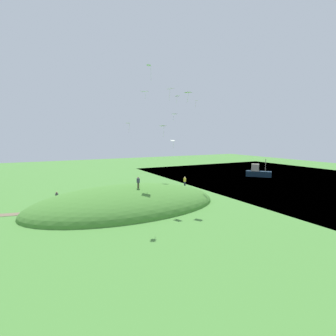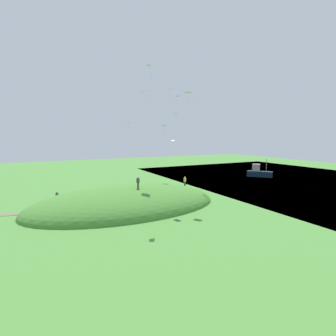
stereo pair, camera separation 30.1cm
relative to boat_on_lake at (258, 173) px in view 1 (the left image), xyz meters
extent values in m
plane|color=#468035|center=(27.43, 9.51, -1.07)|extent=(160.00, 160.00, 0.00)
cube|color=#2F5F78|center=(-4.51, 9.51, -1.27)|extent=(53.11, 80.00, 0.40)
ellipsoid|color=#437D2F|center=(39.43, 11.71, -1.07)|extent=(28.66, 16.23, 6.23)
cube|color=#0F2231|center=(-0.12, 0.14, -0.35)|extent=(5.46, 5.97, 1.44)
cube|color=#ABA38F|center=(0.48, -0.57, 1.29)|extent=(2.19, 2.25, 1.84)
cylinder|color=gray|center=(-1.13, 1.33, 1.99)|extent=(0.14, 0.14, 3.24)
cube|color=#3E3B26|center=(38.22, 13.63, 2.35)|extent=(0.29, 0.23, 0.79)
cylinder|color=#393E4C|center=(38.22, 13.63, 3.06)|extent=(0.61, 0.61, 0.63)
sphere|color=#96735C|center=(38.22, 13.63, 3.49)|extent=(0.24, 0.24, 0.24)
cube|color=black|center=(28.04, 9.70, 1.06)|extent=(0.20, 0.28, 0.80)
cylinder|color=gold|center=(28.04, 9.70, 1.77)|extent=(0.56, 0.56, 0.63)
sphere|color=beige|center=(28.04, 9.70, 2.21)|extent=(0.24, 0.24, 0.24)
cube|color=#353927|center=(48.43, 4.89, -0.63)|extent=(0.20, 0.28, 0.88)
cylinder|color=#43424B|center=(48.43, 4.89, 0.16)|extent=(0.56, 0.56, 0.70)
sphere|color=#A46D5E|center=(48.43, 4.89, 0.64)|extent=(0.26, 0.26, 0.26)
cube|color=silver|center=(37.44, 15.99, 18.46)|extent=(0.84, 0.93, 0.09)
cylinder|color=silver|center=(37.18, 16.06, 17.39)|extent=(0.08, 0.11, 1.76)
cube|color=white|center=(35.35, 9.39, 16.30)|extent=(1.40, 1.30, 0.11)
cylinder|color=white|center=(35.18, 9.31, 15.52)|extent=(0.04, 0.06, 0.98)
cube|color=white|center=(28.04, 5.26, 8.53)|extent=(0.82, 0.56, 0.21)
cylinder|color=white|center=(27.94, 5.29, 7.76)|extent=(0.09, 0.06, 1.14)
cube|color=white|center=(25.63, 1.49, 13.81)|extent=(1.17, 0.93, 0.05)
cylinder|color=white|center=(25.69, 1.27, 12.99)|extent=(0.13, 0.15, 1.12)
cube|color=white|center=(25.09, 1.65, 17.36)|extent=(0.77, 1.05, 0.09)
cylinder|color=white|center=(25.20, 1.65, 16.45)|extent=(0.19, 0.05, 1.31)
cube|color=white|center=(32.53, 12.72, 16.43)|extent=(0.90, 1.13, 0.16)
cylinder|color=white|center=(32.72, 12.77, 15.40)|extent=(0.16, 0.08, 1.57)
cube|color=white|center=(24.82, 8.08, 15.70)|extent=(0.74, 0.66, 0.07)
cylinder|color=white|center=(24.87, 7.98, 14.98)|extent=(0.12, 0.12, 1.14)
cube|color=white|center=(30.83, 6.71, 11.17)|extent=(1.35, 1.13, 0.11)
cylinder|color=white|center=(30.60, 6.58, 10.03)|extent=(0.17, 0.17, 1.69)
cube|color=white|center=(30.27, 14.02, 15.86)|extent=(1.16, 1.28, 0.04)
cylinder|color=white|center=(30.31, 14.08, 14.98)|extent=(0.17, 0.19, 1.23)
cube|color=silver|center=(36.12, 3.45, 11.65)|extent=(0.78, 0.58, 0.06)
cylinder|color=silver|center=(35.90, 3.43, 10.72)|extent=(0.18, 0.09, 1.50)
camera|label=1|loc=(51.32, 47.92, 9.37)|focal=27.67mm
camera|label=2|loc=(51.05, 48.06, 9.37)|focal=27.67mm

